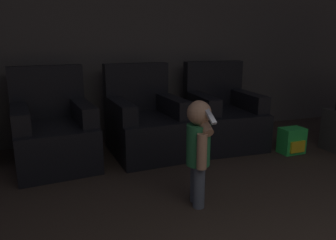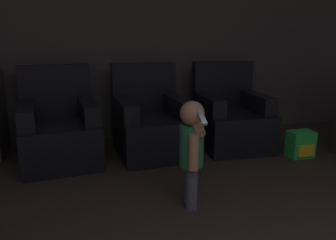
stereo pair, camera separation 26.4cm
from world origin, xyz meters
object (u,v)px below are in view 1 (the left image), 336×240
person_toddler (199,145)px  toy_backpack (292,141)px  armchair_left (54,133)px  armchair_middle (146,124)px  armchair_right (222,117)px

person_toddler → toy_backpack: size_ratio=2.84×
armchair_left → toy_backpack: armchair_left is taller
toy_backpack → person_toddler: bearing=-155.0°
armchair_left → armchair_middle: (0.99, 0.00, 0.00)m
armchair_middle → armchair_right: bearing=-2.6°
person_toddler → toy_backpack: bearing=127.7°
armchair_middle → person_toddler: (0.02, -1.33, 0.16)m
armchair_right → person_toddler: size_ratio=1.20×
armchair_right → toy_backpack: 0.86m
person_toddler → toy_backpack: (1.54, 0.72, -0.35)m
armchair_left → armchair_right: same height
person_toddler → toy_backpack: 1.73m
armchair_left → toy_backpack: (2.56, -0.61, -0.19)m
armchair_right → toy_backpack: armchair_right is taller
armchair_middle → armchair_right: 1.00m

